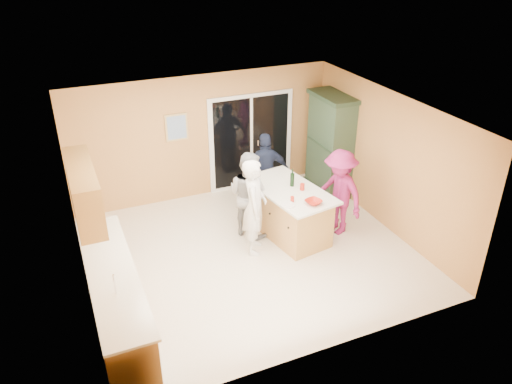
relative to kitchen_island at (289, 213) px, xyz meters
name	(u,v)px	position (x,y,z in m)	size (l,w,h in m)	color
floor	(250,253)	(-0.90, -0.32, -0.45)	(5.50, 5.50, 0.00)	silver
ceiling	(250,113)	(-0.90, -0.32, 2.15)	(5.50, 5.00, 0.10)	white
wall_back	(203,137)	(-0.90, 2.18, 0.85)	(5.50, 0.10, 2.60)	#F0B162
wall_front	(327,273)	(-0.90, -2.82, 0.85)	(5.50, 0.10, 2.60)	#F0B162
wall_left	(76,222)	(-3.65, -0.32, 0.85)	(0.10, 5.00, 2.60)	#F0B162
wall_right	(388,161)	(1.85, -0.32, 0.85)	(0.10, 5.00, 2.60)	#F0B162
left_cabinet_run	(117,306)	(-3.35, -1.37, 0.02)	(0.65, 3.05, 1.24)	#BD8949
upper_cabinets	(84,191)	(-3.48, -0.52, 1.43)	(0.35, 1.60, 0.75)	#BD8949
sliding_door	(251,141)	(0.15, 2.15, 0.60)	(1.90, 0.07, 2.10)	white
framed_picture	(177,127)	(-1.45, 2.16, 1.15)	(0.46, 0.04, 0.56)	tan
kitchen_island	(289,213)	(0.00, 0.00, 0.00)	(1.26, 1.94, 0.95)	#BD8949
green_hutch	(330,146)	(1.59, 1.26, 0.61)	(0.62, 1.18, 2.16)	#213625
woman_white	(254,207)	(-0.78, -0.23, 0.43)	(0.64, 0.42, 1.75)	silver
woman_grey	(248,194)	(-0.66, 0.34, 0.37)	(0.80, 0.62, 1.64)	#9F9FA2
woman_navy	(266,172)	(0.01, 1.06, 0.37)	(0.95, 0.40, 1.63)	#161A31
woman_magenta	(339,192)	(0.89, -0.26, 0.38)	(1.07, 0.61, 1.65)	#8A1E5C
serving_bowl	(314,202)	(0.13, -0.65, 0.54)	(0.28, 0.28, 0.07)	#A72012
tulip_vase	(100,230)	(-3.35, -0.36, 0.67)	(0.18, 0.12, 0.34)	red
tumbler_near	(292,199)	(-0.17, -0.44, 0.55)	(0.07, 0.07, 0.09)	#A72012
tumbler_far	(302,187)	(0.19, -0.12, 0.56)	(0.08, 0.08, 0.12)	#A72012
wine_bottle	(292,179)	(0.10, 0.09, 0.63)	(0.08, 0.08, 0.33)	black
white_plate	(288,205)	(-0.30, -0.53, 0.51)	(0.25, 0.25, 0.02)	silver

